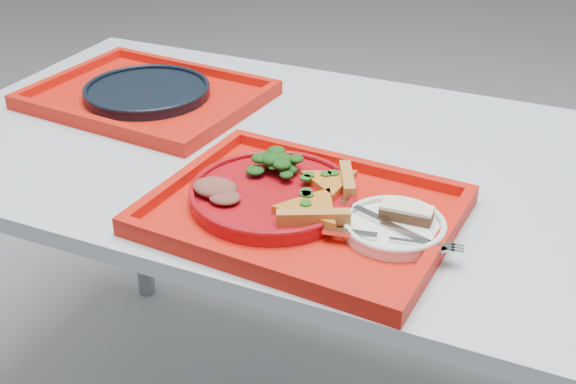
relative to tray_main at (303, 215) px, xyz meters
The scene contains 13 objects.
table 0.22m from the tray_main, 91.40° to the left, with size 1.60×0.80×0.75m.
tray_main is the anchor object (origin of this frame).
tray_far 0.56m from the tray_main, 148.65° to the left, with size 0.45×0.35×0.01m, color red.
dinner_plate 0.06m from the tray_main, 169.70° to the left, with size 0.26×0.26×0.02m, color #9B0A11.
side_plate 0.15m from the tray_main, ahead, with size 0.15×0.15×0.01m, color white.
navy_plate 0.56m from the tray_main, 148.65° to the left, with size 0.26×0.26×0.02m, color black.
pizza_slice_a 0.05m from the tray_main, 42.53° to the right, with size 0.12×0.10×0.02m, color orange, non-canonical shape.
pizza_slice_b 0.08m from the tray_main, 73.35° to the left, with size 0.11×0.09×0.02m, color orange, non-canonical shape.
salad_heap 0.11m from the tray_main, 132.56° to the left, with size 0.08×0.07×0.04m, color black.
meat_portion 0.14m from the tray_main, 166.04° to the right, with size 0.07×0.06×0.02m, color brown.
dessert_bar 0.16m from the tray_main, ahead, with size 0.08×0.04×0.02m.
knife 0.14m from the tray_main, ahead, with size 0.18×0.02×0.01m, color silver.
fork 0.16m from the tray_main, 16.14° to the right, with size 0.18×0.02×0.01m, color silver.
Camera 1 is at (0.37, -1.08, 1.34)m, focal length 45.00 mm.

